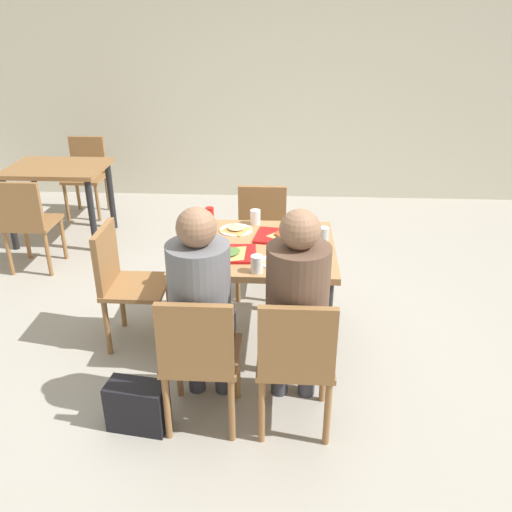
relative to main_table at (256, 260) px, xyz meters
The scene contains 26 objects.
ground_plane 0.64m from the main_table, ahead, with size 10.00×10.00×0.02m, color #9E998E.
back_wall 3.29m from the main_table, 90.00° to the left, with size 10.00×0.10×2.80m, color beige.
main_table is the anchor object (origin of this frame).
chair_near_left 0.87m from the main_table, 106.82° to the right, with size 0.40×0.40×0.83m.
chair_near_right 0.87m from the main_table, 73.18° to the right, with size 0.40×0.40×0.83m.
chair_far_side 0.83m from the main_table, 90.00° to the left, with size 0.40×0.40×0.83m.
chair_left_end 0.89m from the main_table, behind, with size 0.40×0.40×0.83m.
person_in_red 0.73m from the main_table, 110.04° to the right, with size 0.32×0.42×1.24m.
person_in_brown_jacket 0.73m from the main_table, 69.96° to the right, with size 0.32×0.42×1.24m.
tray_red_near 0.26m from the main_table, 138.76° to the right, with size 0.36×0.26×0.02m, color #B21414.
tray_red_far 0.24m from the main_table, 36.92° to the left, with size 0.36×0.26×0.02m, color #B21414.
paper_plate_center 0.30m from the main_table, 121.89° to the left, with size 0.22×0.22×0.01m, color white.
paper_plate_near_edge 0.30m from the main_table, 58.11° to the right, with size 0.22×0.22×0.01m, color white.
pizza_slice_a 0.26m from the main_table, 131.66° to the right, with size 0.27×0.28×0.02m.
pizza_slice_b 0.25m from the main_table, 37.72° to the left, with size 0.18×0.16×0.02m.
pizza_slice_c 0.30m from the main_table, 122.02° to the left, with size 0.20×0.20×0.02m.
pizza_slice_d 0.33m from the main_table, 58.56° to the right, with size 0.20×0.21×0.02m.
plastic_cup_a 0.40m from the main_table, 93.84° to the left, with size 0.07×0.07×0.10m, color white.
plastic_cup_b 0.40m from the main_table, 86.16° to the right, with size 0.07×0.07×0.10m, color white.
soda_can 0.45m from the main_table, ahead, with size 0.07×0.07×0.12m, color #B7BCC6.
condiment_bottle 0.44m from the main_table, 143.43° to the left, with size 0.06×0.06×0.16m, color red.
foil_bundle 0.45m from the main_table, behind, with size 0.10×0.10×0.10m, color silver.
handbag 1.14m from the main_table, 125.62° to the right, with size 0.32×0.16×0.28m, color black.
background_table 2.64m from the main_table, 138.78° to the left, with size 0.90×0.70×0.73m.
background_chair_near 2.23m from the main_table, 153.17° to the left, with size 0.40×0.40×0.83m.
background_chair_far 3.17m from the main_table, 128.74° to the left, with size 0.40×0.40×0.83m.
Camera 1 is at (0.17, -3.05, 2.10)m, focal length 37.27 mm.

